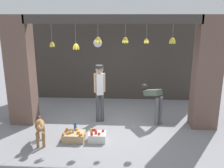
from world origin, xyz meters
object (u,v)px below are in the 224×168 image
Objects in this scene: fruit_crate_apples at (97,136)px; wall_clock at (98,43)px; shopkeeper at (100,88)px; water_bottle at (75,128)px; worker_stooping at (154,99)px; fruit_crate_oranges at (74,136)px; dog at (40,127)px.

wall_clock reaches higher than fruit_crate_apples.
shopkeeper reaches higher than water_bottle.
worker_stooping reaches higher than fruit_crate_oranges.
fruit_crate_oranges is (-2.15, -1.29, -0.62)m from worker_stooping.
water_bottle is (-0.62, -0.75, -0.93)m from shopkeeper.
shopkeeper is 5.03× the size of wall_clock.
wall_clock is at bearing 85.53° from fruit_crate_oranges.
water_bottle is (-0.67, 0.49, 0.00)m from fruit_crate_apples.
dog is 1.08m from water_bottle.
wall_clock is (0.27, 3.39, 2.05)m from fruit_crate_oranges.
water_bottle is at bearing -96.61° from wall_clock.
fruit_crate_oranges is at bearing -94.47° from wall_clock.
wall_clock reaches higher than shopkeeper.
worker_stooping is 2.44m from water_bottle.
worker_stooping is at bearing 165.30° from shopkeeper.
fruit_crate_apples is (0.60, 0.01, 0.01)m from fruit_crate_oranges.
wall_clock is at bearing 95.67° from fruit_crate_apples.
shopkeeper is (1.34, 1.48, 0.59)m from dog.
fruit_crate_oranges reaches higher than water_bottle.
fruit_crate_apples reaches higher than fruit_crate_oranges.
fruit_crate_apples is (1.40, 0.24, -0.34)m from dog.
shopkeeper is 1.65m from fruit_crate_oranges.
shopkeeper is at bearing 66.21° from fruit_crate_oranges.
fruit_crate_oranges is 1.24× the size of fruit_crate_apples.
worker_stooping is at bearing 19.70° from water_bottle.
fruit_crate_apples is (0.05, -1.24, -0.93)m from shopkeeper.
wall_clock reaches higher than fruit_crate_oranges.
fruit_crate_apples is (-1.55, -1.28, -0.62)m from worker_stooping.
worker_stooping is 3.16m from wall_clock.
shopkeeper reaches higher than fruit_crate_apples.
fruit_crate_apples is at bearing -84.33° from wall_clock.
fruit_crate_oranges is at bearing 49.78° from shopkeeper.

